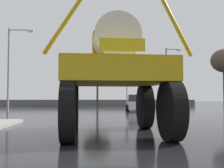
% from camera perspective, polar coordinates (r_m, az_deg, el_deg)
% --- Properties ---
extents(ground_plane, '(120.00, 120.00, 0.00)m').
position_cam_1_polar(ground_plane, '(21.08, -3.46, -6.29)').
color(ground_plane, black).
extents(oversize_sprayer, '(4.29, 5.33, 4.43)m').
position_cam_1_polar(oversize_sprayer, '(9.34, 0.47, 1.87)').
color(oversize_sprayer, black).
rests_on(oversize_sprayer, ground).
extents(sedan_ahead, '(2.09, 4.20, 1.52)m').
position_cam_1_polar(sedan_ahead, '(25.86, 5.14, -4.06)').
color(sedan_ahead, silver).
rests_on(sedan_ahead, ground).
extents(traffic_signal_near_right, '(0.24, 0.54, 3.30)m').
position_cam_1_polar(traffic_signal_near_right, '(14.91, 13.23, 1.58)').
color(traffic_signal_near_right, gray).
rests_on(traffic_signal_near_right, ground).
extents(traffic_signal_far_left, '(0.24, 0.55, 3.58)m').
position_cam_1_polar(traffic_signal_far_left, '(30.86, 3.13, -0.34)').
color(traffic_signal_far_left, gray).
rests_on(traffic_signal_far_left, ground).
extents(streetlight_far_left, '(2.22, 0.24, 7.46)m').
position_cam_1_polar(streetlight_far_left, '(25.63, -20.62, 3.93)').
color(streetlight_far_left, gray).
rests_on(streetlight_far_left, ground).
extents(streetlight_far_right, '(1.80, 0.24, 7.03)m').
position_cam_1_polar(streetlight_far_right, '(31.99, 11.69, 2.02)').
color(streetlight_far_right, gray).
rests_on(streetlight_far_right, ground).
extents(bare_tree_far_center, '(4.35, 4.35, 8.08)m').
position_cam_1_polar(bare_tree_far_center, '(41.33, -3.08, 4.04)').
color(bare_tree_far_center, '#473828').
rests_on(bare_tree_far_center, ground).
extents(roadside_barrier, '(30.87, 0.24, 0.90)m').
position_cam_1_polar(roadside_barrier, '(41.18, -3.51, -3.97)').
color(roadside_barrier, '#59595B').
rests_on(roadside_barrier, ground).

